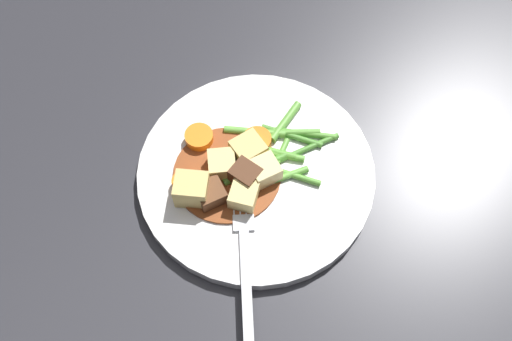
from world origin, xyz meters
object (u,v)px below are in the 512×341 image
carrot_slice_1 (254,165)px  potato_chunk_3 (245,152)px  carrot_slice_2 (199,138)px  meat_chunk_1 (211,194)px  carrot_slice_3 (257,141)px  potato_chunk_2 (244,194)px  dinner_plate (256,174)px  meat_chunk_0 (245,176)px  fork (245,251)px  potato_chunk_0 (222,165)px  carrot_slice_0 (184,183)px  potato_chunk_4 (193,193)px  potato_chunk_1 (265,171)px

carrot_slice_1 → potato_chunk_3: (0.00, -0.01, 0.01)m
carrot_slice_1 → carrot_slice_2: (0.04, -0.05, 0.00)m
carrot_slice_1 → potato_chunk_3: size_ratio=1.01×
meat_chunk_1 → carrot_slice_3: bearing=-150.6°
potato_chunk_3 → potato_chunk_2: bearing=64.7°
dinner_plate → meat_chunk_0: 0.03m
carrot_slice_1 → fork: 0.10m
potato_chunk_0 → potato_chunk_2: 0.04m
potato_chunk_0 → potato_chunk_3: size_ratio=0.92×
carrot_slice_1 → fork: bearing=60.3°
carrot_slice_0 → meat_chunk_1: meat_chunk_1 is taller
carrot_slice_0 → meat_chunk_0: bearing=159.7°
carrot_slice_1 → potato_chunk_4: bearing=7.6°
carrot_slice_0 → potato_chunk_4: potato_chunk_4 is taller
potato_chunk_0 → potato_chunk_4: size_ratio=0.86×
dinner_plate → potato_chunk_2: size_ratio=8.01×
potato_chunk_3 → meat_chunk_0: meat_chunk_0 is taller
dinner_plate → carrot_slice_2: (0.04, -0.06, 0.01)m
potato_chunk_3 → fork: bearing=65.6°
potato_chunk_3 → potato_chunk_4: 0.07m
potato_chunk_0 → carrot_slice_0: bearing=0.8°
dinner_plate → fork: 0.09m
meat_chunk_0 → meat_chunk_1: meat_chunk_0 is taller
carrot_slice_2 → fork: size_ratio=0.18×
carrot_slice_2 → potato_chunk_2: 0.09m
carrot_slice_3 → potato_chunk_4: potato_chunk_4 is taller
meat_chunk_1 → meat_chunk_0: bearing=-176.3°
potato_chunk_0 → potato_chunk_3: (-0.03, -0.00, 0.00)m
meat_chunk_0 → potato_chunk_1: bearing=172.5°
carrot_slice_1 → meat_chunk_0: meat_chunk_0 is taller
carrot_slice_3 → potato_chunk_0: (0.05, 0.01, 0.01)m
potato_chunk_1 → meat_chunk_1: potato_chunk_1 is taller
potato_chunk_3 → fork: (0.04, 0.10, -0.01)m
carrot_slice_3 → potato_chunk_1: bearing=76.1°
dinner_plate → carrot_slice_0: size_ratio=10.03×
meat_chunk_0 → fork: size_ratio=0.17×
dinner_plate → potato_chunk_1: bearing=116.4°
carrot_slice_0 → meat_chunk_0: size_ratio=0.90×
dinner_plate → potato_chunk_2: bearing=45.7°
meat_chunk_1 → carrot_slice_1: bearing=-164.4°
potato_chunk_0 → carrot_slice_1: bearing=162.7°
meat_chunk_1 → fork: 0.07m
potato_chunk_2 → meat_chunk_1: 0.03m
potato_chunk_3 → meat_chunk_0: size_ratio=1.12×
carrot_slice_1 → carrot_slice_3: bearing=-122.0°
meat_chunk_1 → potato_chunk_2: bearing=153.5°
carrot_slice_1 → fork: carrot_slice_1 is taller
carrot_slice_0 → potato_chunk_0: potato_chunk_0 is taller
fork → meat_chunk_0: bearing=-114.8°
carrot_slice_0 → potato_chunk_1: potato_chunk_1 is taller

